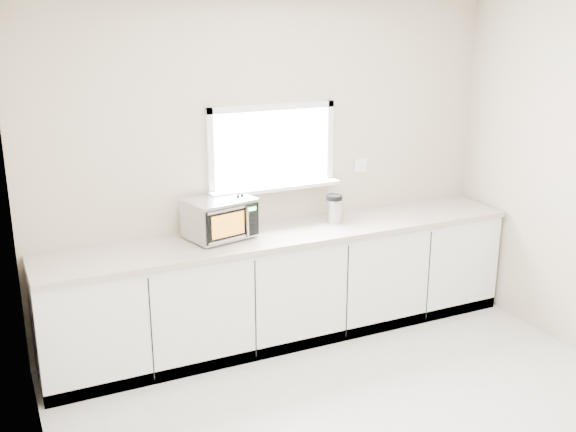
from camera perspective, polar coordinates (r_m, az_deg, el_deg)
back_wall at (r=5.52m, az=-1.44°, el=3.96°), size 4.00×0.17×2.70m
cabinets at (r=5.55m, az=-0.13°, el=-6.01°), size 3.92×0.60×0.88m
countertop at (r=5.38m, az=-0.09°, el=-1.52°), size 3.92×0.64×0.04m
microwave at (r=5.20m, az=-5.79°, el=-0.13°), size 0.55×0.48×0.31m
knife_block at (r=5.29m, az=-4.35°, el=-0.06°), size 0.17×0.25×0.33m
cutting_board at (r=5.33m, az=-7.41°, el=-0.10°), size 0.27×0.06×0.27m
coffee_grinder at (r=5.59m, az=3.92°, el=0.65°), size 0.14×0.14×0.24m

